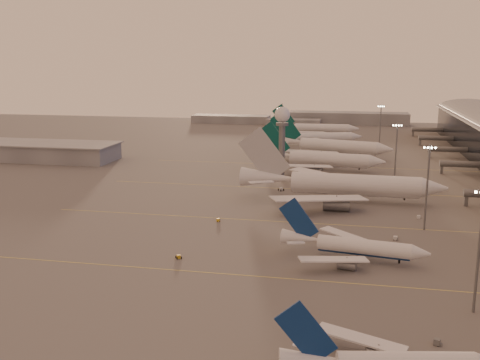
# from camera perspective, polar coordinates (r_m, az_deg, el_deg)

# --- Properties ---
(ground) EXTENTS (700.00, 700.00, 0.00)m
(ground) POSITION_cam_1_polar(r_m,az_deg,el_deg) (123.68, -5.28, -10.95)
(ground) COLOR #504D4D
(ground) RESTS_ON ground
(taxiway_markings) EXTENTS (180.00, 185.25, 0.02)m
(taxiway_markings) POSITION_cam_1_polar(r_m,az_deg,el_deg) (171.85, 9.83, -4.41)
(taxiway_markings) COLOR #DECA4E
(taxiway_markings) RESTS_ON ground
(hangar) EXTENTS (82.00, 27.00, 8.50)m
(hangar) POSITION_cam_1_polar(r_m,az_deg,el_deg) (295.58, -20.06, 2.81)
(hangar) COLOR slate
(hangar) RESTS_ON ground
(radar_tower) EXTENTS (6.40, 6.40, 31.10)m
(radar_tower) POSITION_cam_1_polar(r_m,az_deg,el_deg) (232.24, 4.30, 5.30)
(radar_tower) COLOR slate
(radar_tower) RESTS_ON ground
(mast_a) EXTENTS (3.60, 0.56, 25.00)m
(mast_a) POSITION_cam_1_polar(r_m,az_deg,el_deg) (116.90, 23.15, -6.12)
(mast_a) COLOR slate
(mast_a) RESTS_ON ground
(mast_b) EXTENTS (3.60, 0.56, 25.00)m
(mast_b) POSITION_cam_1_polar(r_m,az_deg,el_deg) (168.90, 18.49, -0.35)
(mast_b) COLOR slate
(mast_b) RESTS_ON ground
(mast_c) EXTENTS (3.60, 0.56, 25.00)m
(mast_c) POSITION_cam_1_polar(r_m,az_deg,el_deg) (222.23, 15.55, 2.71)
(mast_c) COLOR slate
(mast_c) RESTS_ON ground
(mast_d) EXTENTS (3.60, 0.56, 25.00)m
(mast_d) POSITION_cam_1_polar(r_m,az_deg,el_deg) (311.16, 14.06, 5.37)
(mast_d) COLOR slate
(mast_d) RESTS_ON ground
(distant_horizon) EXTENTS (165.00, 37.50, 9.00)m
(distant_horizon) POSITION_cam_1_polar(r_m,az_deg,el_deg) (437.37, 7.32, 6.18)
(distant_horizon) COLOR slate
(distant_horizon) RESTS_ON ground
(narrowbody_mid) EXTENTS (37.13, 29.42, 14.58)m
(narrowbody_mid) POSITION_cam_1_polar(r_m,az_deg,el_deg) (141.60, 11.41, -6.83)
(narrowbody_mid) COLOR silver
(narrowbody_mid) RESTS_ON ground
(widebody_white) EXTENTS (72.15, 57.76, 25.37)m
(widebody_white) POSITION_cam_1_polar(r_m,az_deg,el_deg) (198.62, 10.26, -0.87)
(widebody_white) COLOR silver
(widebody_white) RESTS_ON ground
(greentail_a) EXTENTS (57.78, 46.38, 21.04)m
(greentail_a) POSITION_cam_1_polar(r_m,az_deg,el_deg) (253.61, 8.20, 1.85)
(greentail_a) COLOR silver
(greentail_a) RESTS_ON ground
(greentail_b) EXTENTS (63.33, 50.52, 23.46)m
(greentail_b) POSITION_cam_1_polar(r_m,az_deg,el_deg) (289.06, 9.16, 3.16)
(greentail_b) COLOR silver
(greentail_b) RESTS_ON ground
(greentail_c) EXTENTS (52.37, 41.69, 19.56)m
(greentail_c) POSITION_cam_1_polar(r_m,az_deg,el_deg) (326.87, 7.84, 4.11)
(greentail_c) COLOR silver
(greentail_c) RESTS_ON ground
(greentail_d) EXTENTS (56.22, 45.37, 20.41)m
(greentail_d) POSITION_cam_1_polar(r_m,az_deg,el_deg) (369.34, 7.72, 5.05)
(greentail_d) COLOR silver
(greentail_d) RESTS_ON ground
(gsv_catering_a) EXTENTS (5.78, 3.93, 4.35)m
(gsv_catering_a) POSITION_cam_1_polar(r_m,az_deg,el_deg) (105.82, 19.58, -14.51)
(gsv_catering_a) COLOR #5B5E60
(gsv_catering_a) RESTS_ON ground
(gsv_tug_mid) EXTENTS (3.21, 3.55, 0.87)m
(gsv_tug_mid) POSITION_cam_1_polar(r_m,az_deg,el_deg) (141.28, -6.26, -7.78)
(gsv_tug_mid) COLOR gold
(gsv_tug_mid) RESTS_ON ground
(gsv_truck_b) EXTENTS (5.97, 3.05, 2.30)m
(gsv_truck_b) POSITION_cam_1_polar(r_m,az_deg,el_deg) (159.73, 15.68, -5.53)
(gsv_truck_b) COLOR silver
(gsv_truck_b) RESTS_ON ground
(gsv_truck_c) EXTENTS (5.22, 3.54, 1.99)m
(gsv_truck_c) POSITION_cam_1_polar(r_m,az_deg,el_deg) (171.56, -2.11, -3.91)
(gsv_truck_c) COLOR gold
(gsv_truck_c) RESTS_ON ground
(gsv_catering_b) EXTENTS (4.79, 2.42, 3.85)m
(gsv_catering_b) POSITION_cam_1_polar(r_m,az_deg,el_deg) (183.00, 17.79, -3.17)
(gsv_catering_b) COLOR silver
(gsv_catering_b) RESTS_ON ground
(gsv_tug_far) EXTENTS (4.27, 4.38, 1.09)m
(gsv_tug_far) POSITION_cam_1_polar(r_m,az_deg,el_deg) (211.84, 4.19, -0.96)
(gsv_tug_far) COLOR silver
(gsv_tug_far) RESTS_ON ground
(gsv_truck_d) EXTENTS (2.61, 5.90, 2.31)m
(gsv_truck_d) POSITION_cam_1_polar(r_m,az_deg,el_deg) (244.94, 1.02, 1.01)
(gsv_truck_d) COLOR silver
(gsv_truck_d) RESTS_ON ground
(gsv_tug_hangar) EXTENTS (4.53, 4.12, 1.11)m
(gsv_tug_hangar) POSITION_cam_1_polar(r_m,az_deg,el_deg) (269.00, 11.12, 1.65)
(gsv_tug_hangar) COLOR silver
(gsv_tug_hangar) RESTS_ON ground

